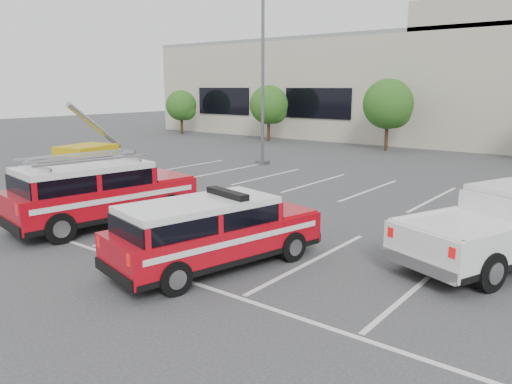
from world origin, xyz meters
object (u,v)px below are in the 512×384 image
tree_left (270,106)px  utility_rig (84,164)px  convention_building (508,81)px  light_pole_left (263,70)px  fire_chief_suv (213,237)px  tree_far_left (182,107)px  ladder_suv (99,197)px  tree_mid_left (390,106)px  white_pickup (506,233)px

tree_left → utility_rig: bearing=-80.6°
convention_building → utility_rig: convention_building is taller
light_pole_left → utility_rig: bearing=-112.8°
tree_left → fire_chief_suv: (15.91, -23.86, -2.02)m
tree_far_left → ladder_suv: size_ratio=0.67×
tree_far_left → ladder_suv: 31.08m
tree_far_left → utility_rig: size_ratio=0.85×
tree_left → tree_far_left: bearing=-180.0°
light_pole_left → fire_chief_suv: light_pole_left is taller
tree_left → tree_mid_left: 10.00m
light_pole_left → ladder_suv: light_pole_left is taller
tree_far_left → tree_mid_left: bearing=0.0°
convention_building → white_pickup: size_ratio=9.25×
white_pickup → utility_rig: 18.27m
tree_far_left → light_pole_left: bearing=-30.7°
convention_building → utility_rig: (-11.95, -28.84, -3.99)m
white_pickup → utility_rig: size_ratio=1.38×
light_pole_left → ladder_suv: bearing=-74.8°
ladder_suv → white_pickup: bearing=30.6°
utility_rig → fire_chief_suv: bearing=-31.5°
fire_chief_suv → light_pole_left: bearing=136.1°
convention_building → tree_left: bearing=-146.9°
fire_chief_suv → utility_rig: 13.66m
convention_building → fire_chief_suv: convention_building is taller
tree_mid_left → utility_rig: (-6.86, -19.02, -2.31)m
tree_left → fire_chief_suv: tree_left is taller
tree_left → utility_rig: (3.14, -19.02, -2.04)m
tree_left → light_pole_left: size_ratio=0.43×
light_pole_left → convention_building: bearing=67.6°
convention_building → tree_mid_left: 11.19m
tree_mid_left → utility_rig: bearing=-109.8°
convention_building → light_pole_left: convention_building is taller
convention_building → tree_mid_left: (-5.09, -9.82, -1.68)m
convention_building → fire_chief_suv: size_ratio=10.80×
fire_chief_suv → ladder_suv: ladder_suv is taller
tree_left → convention_building: bearing=33.1°
convention_building → tree_left: 18.11m
tree_mid_left → fire_chief_suv: size_ratio=0.87×
tree_left → ladder_suv: size_ratio=0.74×
ladder_suv → utility_rig: (-7.37, 4.28, -0.17)m
tree_mid_left → utility_rig: tree_mid_left is taller
tree_mid_left → tree_left: bearing=-180.0°
white_pickup → convention_building: bearing=123.7°
utility_rig → ladder_suv: bearing=-40.9°
tree_left → white_pickup: bearing=-41.7°
tree_far_left → white_pickup: (31.41, -19.05, -1.75)m
ladder_suv → utility_rig: utility_rig is taller
tree_left → utility_rig: size_ratio=0.94×
ladder_suv → tree_far_left: bearing=140.7°
tree_far_left → tree_left: size_ratio=0.90×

